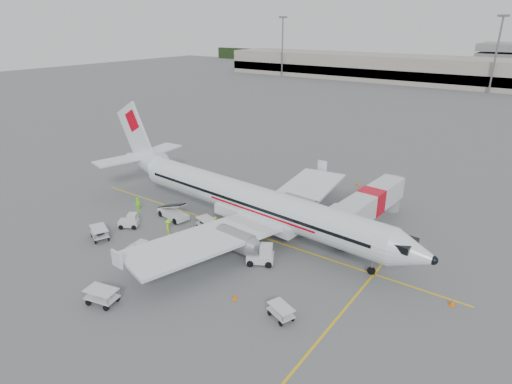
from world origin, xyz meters
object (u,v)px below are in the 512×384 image
(tug_fore, at_px, (260,254))
(tug_mid, at_px, (138,248))
(jet_bridge, at_px, (370,210))
(tug_aft, at_px, (128,220))
(belt_loader, at_px, (173,207))
(aircraft, at_px, (252,180))

(tug_fore, xyz_separation_m, tug_mid, (-10.07, -5.52, -0.15))
(jet_bridge, relative_size, tug_aft, 8.00)
(tug_fore, distance_m, tug_aft, 15.73)
(tug_mid, bearing_deg, belt_loader, 101.82)
(tug_mid, distance_m, tug_aft, 6.50)
(aircraft, distance_m, tug_mid, 12.91)
(jet_bridge, xyz_separation_m, belt_loader, (-18.57, -10.30, -0.72))
(aircraft, relative_size, tug_aft, 19.72)
(aircraft, height_order, tug_mid, aircraft)
(aircraft, height_order, belt_loader, aircraft)
(jet_bridge, bearing_deg, tug_mid, -126.38)
(jet_bridge, distance_m, tug_mid, 23.71)
(aircraft, xyz_separation_m, belt_loader, (-8.77, -2.93, -4.10))
(tug_fore, height_order, tug_aft, tug_fore)
(aircraft, relative_size, jet_bridge, 2.47)
(belt_loader, distance_m, tug_aft, 4.93)
(belt_loader, height_order, tug_aft, belt_loader)
(aircraft, xyz_separation_m, tug_aft, (-11.00, -7.27, -4.72))
(tug_fore, bearing_deg, jet_bridge, 38.39)
(belt_loader, relative_size, tug_fore, 2.16)
(belt_loader, bearing_deg, aircraft, 28.31)
(aircraft, height_order, jet_bridge, aircraft)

